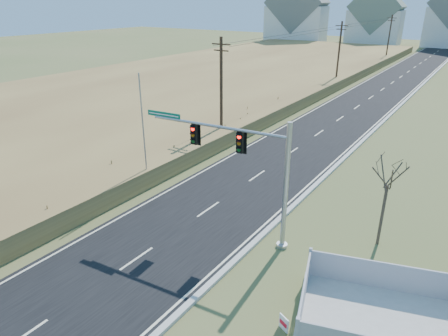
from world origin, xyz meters
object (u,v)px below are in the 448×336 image
traffic_signal_mast (252,166)px  fence_enclosure (389,324)px  open_sign (284,323)px  bare_tree (390,172)px  flagpole (144,144)px

traffic_signal_mast → fence_enclosure: traffic_signal_mast is taller
open_sign → bare_tree: 9.04m
flagpole → fence_enclosure: bearing=-14.3°
flagpole → open_sign: bearing=-25.9°
traffic_signal_mast → bare_tree: (5.86, 3.19, -0.05)m
traffic_signal_mast → bare_tree: bearing=23.2°
traffic_signal_mast → open_sign: traffic_signal_mast is taller
open_sign → flagpole: bearing=179.3°
flagpole → traffic_signal_mast: bearing=-10.1°
open_sign → bare_tree: bearing=104.8°
traffic_signal_mast → fence_enclosure: 9.05m
traffic_signal_mast → flagpole: 9.19m
bare_tree → fence_enclosure: bearing=-72.1°
fence_enclosure → bare_tree: bare_tree is taller
traffic_signal_mast → flagpole: bearing=164.6°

